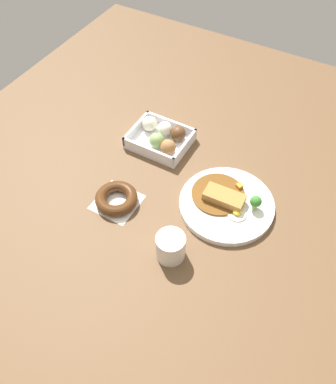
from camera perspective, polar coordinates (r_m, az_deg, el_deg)
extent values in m
plane|color=brown|center=(1.21, 2.87, 1.54)|extent=(1.60, 1.60, 0.00)
cylinder|color=white|center=(1.16, 8.23, -1.75)|extent=(0.27, 0.27, 0.02)
cylinder|color=brown|center=(1.16, 7.06, -0.29)|extent=(0.15, 0.15, 0.01)
cube|color=#A87538|center=(1.14, 7.92, -0.73)|extent=(0.12, 0.06, 0.02)
cylinder|color=white|center=(1.13, 9.65, -3.04)|extent=(0.05, 0.05, 0.00)
ellipsoid|color=yellow|center=(1.12, 9.71, -2.77)|extent=(0.02, 0.02, 0.01)
cylinder|color=#8CB766|center=(1.14, 12.09, -1.92)|extent=(0.01, 0.01, 0.02)
sphere|color=#387A2D|center=(1.13, 12.26, -1.30)|extent=(0.03, 0.03, 0.03)
cube|color=orange|center=(1.18, 10.02, 0.79)|extent=(0.02, 0.02, 0.02)
cube|color=white|center=(1.31, -1.13, 7.04)|extent=(0.19, 0.15, 0.01)
cube|color=white|center=(1.27, 2.35, 6.35)|extent=(0.01, 0.15, 0.03)
cube|color=white|center=(1.34, -4.48, 8.97)|extent=(0.01, 0.15, 0.03)
cube|color=white|center=(1.35, 0.42, 9.55)|extent=(0.19, 0.01, 0.03)
cube|color=white|center=(1.26, -2.80, 5.72)|extent=(0.19, 0.01, 0.03)
sphere|color=brown|center=(1.30, 1.44, 8.20)|extent=(0.05, 0.05, 0.05)
sphere|color=silver|center=(1.31, -0.50, 8.84)|extent=(0.05, 0.05, 0.05)
sphere|color=#EFE5C6|center=(1.33, -2.60, 9.58)|extent=(0.05, 0.05, 0.05)
sphere|color=#9E6B3D|center=(1.25, 0.02, 6.33)|extent=(0.05, 0.05, 0.05)
sphere|color=#84A860|center=(1.28, -1.60, 7.27)|extent=(0.05, 0.05, 0.05)
cube|color=white|center=(1.17, -7.19, -1.41)|extent=(0.12, 0.12, 0.00)
torus|color=#4C2B14|center=(1.15, -7.27, -0.90)|extent=(0.12, 0.12, 0.03)
cylinder|color=silver|center=(1.03, 0.36, -7.71)|extent=(0.08, 0.08, 0.08)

